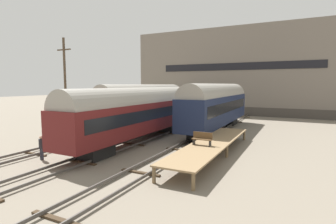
# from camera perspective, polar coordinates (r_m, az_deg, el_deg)

# --- Properties ---
(ground_plane) EXTENTS (200.00, 200.00, 0.00)m
(ground_plane) POSITION_cam_1_polar(r_m,az_deg,el_deg) (20.96, -12.60, -8.59)
(ground_plane) COLOR slate
(track_left) EXTENTS (2.60, 60.00, 0.26)m
(track_left) POSITION_cam_1_polar(r_m,az_deg,el_deg) (24.14, -21.41, -6.59)
(track_left) COLOR #4C4742
(track_left) RESTS_ON ground
(track_middle) EXTENTS (2.60, 60.00, 0.26)m
(track_middle) POSITION_cam_1_polar(r_m,az_deg,el_deg) (20.93, -12.61, -8.21)
(track_middle) COLOR #4C4742
(track_middle) RESTS_ON ground
(track_right) EXTENTS (2.60, 60.00, 0.26)m
(track_right) POSITION_cam_1_polar(r_m,az_deg,el_deg) (18.39, -0.91, -10.06)
(track_right) COLOR #4C4742
(track_right) RESTS_ON ground
(train_car_green) EXTENTS (3.01, 17.13, 5.25)m
(train_car_green) POSITION_cam_1_polar(r_m,az_deg,el_deg) (33.72, -5.01, 2.16)
(train_car_green) COLOR black
(train_car_green) RESTS_ON ground
(train_car_navy) EXTENTS (2.91, 17.27, 5.33)m
(train_car_navy) POSITION_cam_1_polar(r_m,az_deg,el_deg) (29.87, 10.66, 1.71)
(train_car_navy) COLOR black
(train_car_navy) RESTS_ON ground
(train_car_maroon) EXTENTS (2.89, 18.17, 4.96)m
(train_car_maroon) POSITION_cam_1_polar(r_m,az_deg,el_deg) (23.92, -6.20, 0.22)
(train_car_maroon) COLOR black
(train_car_maroon) RESTS_ON ground
(station_platform) EXTENTS (2.54, 13.66, 0.99)m
(station_platform) POSITION_cam_1_polar(r_m,az_deg,el_deg) (19.70, 9.54, -6.74)
(station_platform) COLOR #8C704C
(station_platform) RESTS_ON ground
(bench) EXTENTS (1.40, 0.40, 0.91)m
(bench) POSITION_cam_1_polar(r_m,az_deg,el_deg) (18.58, 7.47, -5.69)
(bench) COLOR brown
(bench) RESTS_ON station_platform
(person_worker) EXTENTS (0.32, 0.32, 1.70)m
(person_worker) POSITION_cam_1_polar(r_m,az_deg,el_deg) (20.30, -25.87, -6.56)
(person_worker) COLOR #282833
(person_worker) RESTS_ON ground
(utility_pole) EXTENTS (1.80, 0.24, 9.92)m
(utility_pole) POSITION_cam_1_polar(r_m,az_deg,el_deg) (28.91, -21.46, 5.38)
(utility_pole) COLOR #473828
(utility_pole) RESTS_ON ground
(warehouse_building) EXTENTS (37.72, 13.68, 14.99)m
(warehouse_building) POSITION_cam_1_polar(r_m,az_deg,el_deg) (52.56, 16.13, 8.24)
(warehouse_building) COLOR #46403A
(warehouse_building) RESTS_ON ground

